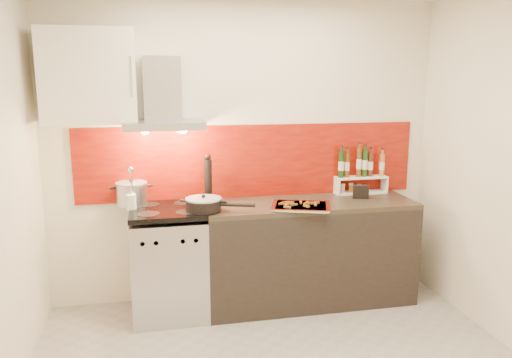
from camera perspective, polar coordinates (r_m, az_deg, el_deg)
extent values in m
cube|color=silver|center=(4.37, -1.21, 3.09)|extent=(3.40, 0.02, 2.60)
cube|color=#780606|center=(4.38, -0.53, 2.05)|extent=(3.00, 0.02, 0.64)
cube|color=#B7B7BA|center=(4.24, -9.87, -9.70)|extent=(0.60, 0.60, 0.84)
cube|color=black|center=(4.01, -9.66, -12.38)|extent=(0.50, 0.02, 0.40)
cube|color=#B7B7BA|center=(3.87, -9.86, -7.09)|extent=(0.56, 0.02, 0.12)
cube|color=#FF190C|center=(3.86, -9.86, -7.12)|extent=(0.10, 0.01, 0.04)
cube|color=black|center=(4.09, -10.09, -3.56)|extent=(0.60, 0.60, 0.04)
cube|color=black|center=(4.43, 6.01, -8.51)|extent=(1.80, 0.60, 0.86)
cube|color=#2A2419|center=(4.29, 6.14, -2.86)|extent=(1.80, 0.60, 0.04)
cube|color=#B7B7BA|center=(4.02, -10.47, 6.17)|extent=(0.62, 0.50, 0.06)
cube|color=#B7B7BA|center=(4.15, -10.67, 10.20)|extent=(0.30, 0.18, 0.50)
sphere|color=#FFD18C|center=(4.02, -12.59, 5.51)|extent=(0.07, 0.07, 0.07)
sphere|color=#FFD18C|center=(4.03, -8.30, 5.68)|extent=(0.07, 0.07, 0.07)
cube|color=white|center=(4.10, -18.53, 11.05)|extent=(0.70, 0.35, 0.72)
cylinder|color=#B7B7BA|center=(4.24, -14.01, -1.69)|extent=(0.25, 0.25, 0.18)
cylinder|color=#99999E|center=(4.22, -14.07, -0.45)|extent=(0.26, 0.26, 0.01)
sphere|color=black|center=(4.21, -14.09, -0.13)|extent=(0.03, 0.03, 0.03)
cylinder|color=black|center=(3.97, -6.01, -2.97)|extent=(0.28, 0.28, 0.09)
cylinder|color=#99999E|center=(3.95, -6.03, -2.27)|extent=(0.29, 0.29, 0.01)
sphere|color=black|center=(3.95, -6.03, -1.96)|extent=(0.03, 0.03, 0.03)
cylinder|color=black|center=(3.91, -2.07, -2.98)|extent=(0.27, 0.11, 0.03)
cylinder|color=silver|center=(4.11, -14.05, -2.61)|extent=(0.08, 0.08, 0.13)
cylinder|color=silver|center=(4.07, -14.03, -0.33)|extent=(0.01, 0.06, 0.24)
sphere|color=silver|center=(4.00, -14.13, 1.07)|extent=(0.05, 0.05, 0.05)
cylinder|color=black|center=(4.21, -5.49, -0.27)|extent=(0.07, 0.07, 0.37)
sphere|color=black|center=(4.17, -5.55, 2.52)|extent=(0.05, 0.05, 0.05)
cube|color=white|center=(4.67, 11.86, -1.52)|extent=(0.48, 0.13, 0.01)
cube|color=white|center=(4.57, 9.23, -0.84)|extent=(0.01, 0.13, 0.13)
cube|color=white|center=(4.75, 14.45, -0.58)|extent=(0.02, 0.13, 0.13)
cube|color=white|center=(4.64, 11.93, 0.19)|extent=(0.48, 0.13, 0.02)
cylinder|color=black|center=(4.54, 9.71, 1.64)|extent=(0.05, 0.05, 0.24)
cylinder|color=#56330E|center=(4.57, 10.37, 1.58)|extent=(0.04, 0.04, 0.22)
cylinder|color=brown|center=(4.61, 11.68, 1.87)|extent=(0.05, 0.05, 0.26)
cylinder|color=#1A3413|center=(4.63, 12.32, 1.77)|extent=(0.05, 0.05, 0.24)
cylinder|color=#492213|center=(4.66, 12.94, 1.63)|extent=(0.05, 0.05, 0.22)
cylinder|color=#986637|center=(4.70, 14.19, 1.59)|extent=(0.05, 0.05, 0.20)
cylinder|color=#AEA68D|center=(4.60, 9.87, -1.13)|extent=(0.04, 0.04, 0.07)
cylinder|color=#935318|center=(4.62, 10.78, -1.07)|extent=(0.04, 0.04, 0.07)
cylinder|color=#483724|center=(4.66, 11.68, -1.10)|extent=(0.04, 0.04, 0.06)
cube|color=black|center=(4.47, 11.88, -1.43)|extent=(0.15, 0.10, 0.12)
cube|color=silver|center=(4.09, 5.16, -3.15)|extent=(0.53, 0.46, 0.01)
cube|color=silver|center=(4.08, 5.16, -3.02)|extent=(0.56, 0.49, 0.01)
cube|color=red|center=(4.08, 5.16, -3.02)|extent=(0.48, 0.41, 0.01)
cube|color=brown|center=(4.13, 6.03, -2.72)|extent=(0.02, 0.06, 0.01)
cube|color=brown|center=(4.06, 4.36, -2.93)|extent=(0.06, 0.03, 0.01)
cube|color=brown|center=(4.11, 6.24, -2.80)|extent=(0.06, 0.02, 0.01)
cube|color=brown|center=(4.14, 5.14, -2.67)|extent=(0.03, 0.06, 0.01)
cube|color=brown|center=(4.12, 3.23, -2.72)|extent=(0.06, 0.04, 0.01)
cube|color=brown|center=(3.98, 3.60, -3.24)|extent=(0.06, 0.04, 0.01)
cube|color=brown|center=(4.05, 3.57, -2.98)|extent=(0.05, 0.06, 0.01)
cube|color=brown|center=(4.08, 3.03, -2.84)|extent=(0.06, 0.02, 0.01)
cube|color=brown|center=(4.14, 3.96, -2.66)|extent=(0.06, 0.05, 0.01)
cube|color=brown|center=(4.13, 6.44, -2.75)|extent=(0.06, 0.05, 0.01)
cube|color=brown|center=(4.03, 5.79, -3.10)|extent=(0.04, 0.06, 0.01)
cube|color=brown|center=(4.14, 6.86, -2.70)|extent=(0.06, 0.02, 0.01)
cube|color=brown|center=(4.07, 3.60, -2.90)|extent=(0.06, 0.04, 0.01)
cube|color=brown|center=(4.09, 6.78, -2.90)|extent=(0.03, 0.06, 0.01)
cube|color=brown|center=(4.11, 5.75, -2.81)|extent=(0.06, 0.05, 0.01)
cube|color=brown|center=(4.10, 3.48, -2.78)|extent=(0.06, 0.04, 0.01)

